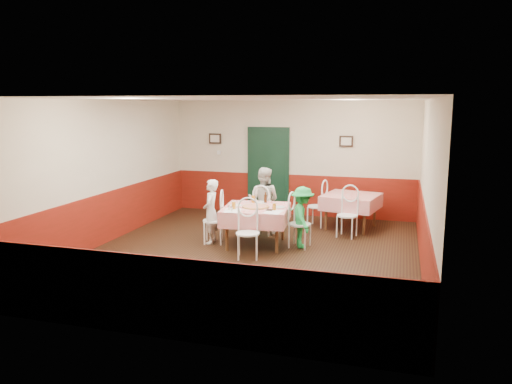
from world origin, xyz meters
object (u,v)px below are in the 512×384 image
(second_table, at_px, (351,212))
(wallet, at_px, (269,210))
(diner_right, at_px, (303,217))
(beer_bottle, at_px, (265,198))
(chair_far, at_px, (263,213))
(chair_second_a, at_px, (317,207))
(glass_b, at_px, (274,207))
(pizza, at_px, (256,207))
(glass_c, at_px, (253,199))
(diner_left, at_px, (211,211))
(diner_far, at_px, (263,201))
(main_table, at_px, (256,226))
(chair_right, at_px, (300,224))
(chair_second_b, at_px, (347,216))
(glass_a, at_px, (234,206))
(chair_near, at_px, (248,233))
(chair_left, at_px, (214,221))

(second_table, height_order, wallet, wallet)
(diner_right, bearing_deg, beer_bottle, 48.97)
(chair_far, height_order, beer_bottle, beer_bottle)
(chair_second_a, xyz_separation_m, glass_b, (-0.47, -2.05, 0.37))
(pizza, xyz_separation_m, glass_c, (-0.18, 0.43, 0.05))
(diner_left, relative_size, diner_far, 0.89)
(main_table, distance_m, second_table, 2.47)
(chair_second_a, relative_size, diner_far, 0.64)
(chair_right, relative_size, chair_second_b, 1.00)
(main_table, distance_m, chair_second_a, 2.05)
(glass_b, bearing_deg, diner_right, 31.93)
(glass_a, relative_size, diner_right, 0.11)
(second_table, relative_size, chair_near, 1.24)
(chair_left, height_order, diner_far, diner_far)
(chair_left, relative_size, chair_far, 1.00)
(glass_a, bearing_deg, glass_c, 75.69)
(chair_second_b, bearing_deg, main_table, -134.47)
(chair_second_b, bearing_deg, wallet, -122.07)
(chair_second_b, height_order, glass_b, chair_second_b)
(beer_bottle, bearing_deg, diner_far, 109.93)
(glass_c, bearing_deg, chair_near, -77.92)
(chair_second_a, bearing_deg, wallet, -2.95)
(pizza, bearing_deg, wallet, -31.94)
(diner_left, bearing_deg, chair_left, 88.52)
(glass_a, height_order, diner_right, diner_right)
(chair_near, distance_m, diner_far, 1.77)
(wallet, relative_size, diner_right, 0.09)
(chair_second_a, bearing_deg, chair_left, -30.06)
(chair_right, height_order, glass_c, glass_c)
(chair_left, height_order, pizza, chair_left)
(chair_left, height_order, beer_bottle, beer_bottle)
(chair_second_a, bearing_deg, glass_a, -17.94)
(beer_bottle, xyz_separation_m, diner_left, (-0.97, -0.50, -0.23))
(chair_right, bearing_deg, beer_bottle, 75.22)
(chair_right, distance_m, diner_far, 1.26)
(glass_b, bearing_deg, second_table, 59.26)
(second_table, distance_m, glass_b, 2.43)
(chair_near, height_order, beer_bottle, beer_bottle)
(main_table, distance_m, chair_far, 0.85)
(second_table, height_order, glass_a, glass_a)
(chair_right, xyz_separation_m, chair_near, (-0.75, -0.94, 0.00))
(chair_far, height_order, diner_far, diner_far)
(second_table, height_order, chair_right, chair_right)
(pizza, xyz_separation_m, glass_a, (-0.36, -0.26, 0.05))
(chair_near, bearing_deg, chair_second_a, 58.09)
(chair_second_a, bearing_deg, main_table, -13.96)
(beer_bottle, distance_m, diner_right, 0.91)
(glass_c, xyz_separation_m, diner_far, (0.07, 0.52, -0.12))
(chair_left, height_order, chair_second_b, same)
(second_table, relative_size, glass_a, 8.47)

